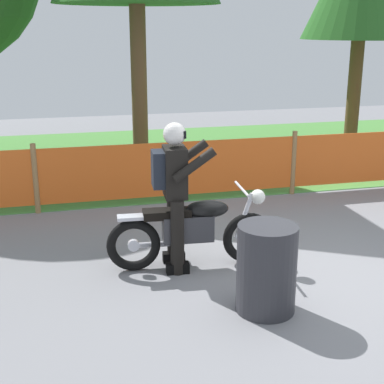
# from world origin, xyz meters

# --- Properties ---
(ground) EXTENTS (24.00, 24.00, 0.02)m
(ground) POSITION_xyz_m (0.00, 0.00, -0.01)
(ground) COLOR gray
(grass_verge) EXTENTS (24.00, 6.31, 0.01)m
(grass_verge) POSITION_xyz_m (0.00, 6.14, 0.01)
(grass_verge) COLOR #4C8C3D
(grass_verge) RESTS_ON ground
(barrier_fence) EXTENTS (10.27, 0.08, 1.05)m
(barrier_fence) POSITION_xyz_m (-0.00, 2.98, 0.54)
(barrier_fence) COLOR #997547
(barrier_fence) RESTS_ON ground
(motorcycle_lead) EXTENTS (1.95, 0.57, 0.92)m
(motorcycle_lead) POSITION_xyz_m (-1.27, 0.57, 0.45)
(motorcycle_lead) COLOR black
(motorcycle_lead) RESTS_ON ground
(rider_lead) EXTENTS (0.70, 0.57, 1.69)m
(rider_lead) POSITION_xyz_m (-1.48, 0.59, 0.95)
(rider_lead) COLOR black
(rider_lead) RESTS_ON ground
(spare_drum) EXTENTS (0.58, 0.58, 0.88)m
(spare_drum) POSITION_xyz_m (-0.84, -0.60, 0.44)
(spare_drum) COLOR #2D2D33
(spare_drum) RESTS_ON ground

